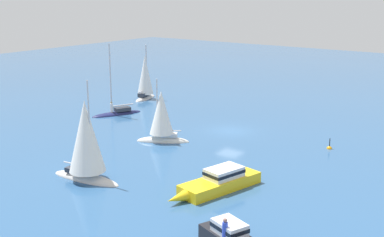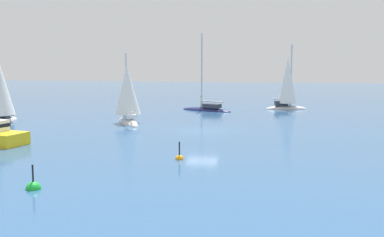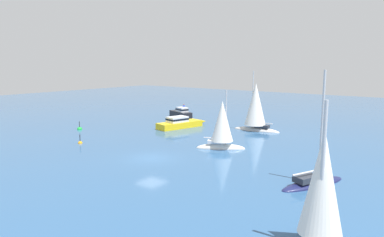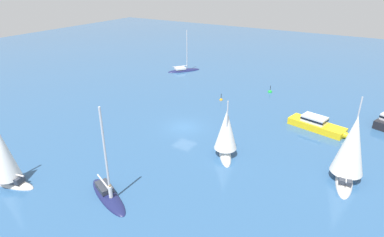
{
  "view_description": "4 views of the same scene",
  "coord_description": "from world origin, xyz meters",
  "px_view_note": "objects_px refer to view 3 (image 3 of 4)",
  "views": [
    {
      "loc": [
        44.11,
        27.53,
        14.57
      ],
      "look_at": [
        4.47,
        -1.78,
        2.03
      ],
      "focal_mm": 47.26,
      "sensor_mm": 36.0,
      "label": 1
    },
    {
      "loc": [
        -5.75,
        37.14,
        5.77
      ],
      "look_at": [
        0.84,
        0.0,
        1.0
      ],
      "focal_mm": 44.11,
      "sensor_mm": 36.0,
      "label": 2
    },
    {
      "loc": [
        -24.21,
        -23.33,
        9.12
      ],
      "look_at": [
        6.83,
        0.24,
        2.99
      ],
      "focal_mm": 33.28,
      "sensor_mm": 36.0,
      "label": 3
    },
    {
      "loc": [
        19.82,
        -30.44,
        17.64
      ],
      "look_at": [
        0.58,
        0.91,
        0.97
      ],
      "focal_mm": 30.12,
      "sensor_mm": 36.0,
      "label": 4
    }
  ],
  "objects_px": {
    "sailboat": "(313,182)",
    "powerboat_1": "(181,123)",
    "sailboat_2": "(222,127)",
    "channel_buoy": "(80,143)",
    "sloop": "(256,109)",
    "yacht": "(322,194)",
    "mooring_buoy": "(80,129)",
    "powerboat": "(180,113)"
  },
  "relations": [
    {
      "from": "sailboat",
      "to": "powerboat_1",
      "type": "height_order",
      "value": "sailboat"
    },
    {
      "from": "sailboat",
      "to": "sailboat_2",
      "type": "xyz_separation_m",
      "value": [
        5.5,
        11.64,
        2.06
      ]
    },
    {
      "from": "sailboat_2",
      "to": "channel_buoy",
      "type": "xyz_separation_m",
      "value": [
        -7.66,
        14.23,
        -2.28
      ]
    },
    {
      "from": "sloop",
      "to": "channel_buoy",
      "type": "distance_m",
      "value": 22.97
    },
    {
      "from": "yacht",
      "to": "sloop",
      "type": "bearing_deg",
      "value": -159.38
    },
    {
      "from": "sailboat_2",
      "to": "mooring_buoy",
      "type": "relative_size",
      "value": 4.69
    },
    {
      "from": "powerboat",
      "to": "sailboat_2",
      "type": "height_order",
      "value": "sailboat_2"
    },
    {
      "from": "yacht",
      "to": "sailboat_2",
      "type": "distance_m",
      "value": 20.75
    },
    {
      "from": "powerboat_1",
      "to": "channel_buoy",
      "type": "xyz_separation_m",
      "value": [
        -14.73,
        2.84,
        -0.62
      ]
    },
    {
      "from": "powerboat",
      "to": "sailboat_2",
      "type": "xyz_separation_m",
      "value": [
        -14.47,
        -17.5,
        1.59
      ]
    },
    {
      "from": "sailboat",
      "to": "sailboat_2",
      "type": "relative_size",
      "value": 1.31
    },
    {
      "from": "sailboat",
      "to": "sailboat_2",
      "type": "bearing_deg",
      "value": 87.66
    },
    {
      "from": "sloop",
      "to": "channel_buoy",
      "type": "bearing_deg",
      "value": 49.84
    },
    {
      "from": "sloop",
      "to": "sailboat_2",
      "type": "xyz_separation_m",
      "value": [
        -11.51,
        -1.92,
        -0.69
      ]
    },
    {
      "from": "powerboat",
      "to": "mooring_buoy",
      "type": "distance_m",
      "value": 17.47
    },
    {
      "from": "powerboat",
      "to": "mooring_buoy",
      "type": "relative_size",
      "value": 4.17
    },
    {
      "from": "powerboat_1",
      "to": "yacht",
      "type": "height_order",
      "value": "yacht"
    },
    {
      "from": "yacht",
      "to": "mooring_buoy",
      "type": "distance_m",
      "value": 38.51
    },
    {
      "from": "channel_buoy",
      "to": "mooring_buoy",
      "type": "distance_m",
      "value": 8.98
    },
    {
      "from": "sailboat",
      "to": "sloop",
      "type": "xyz_separation_m",
      "value": [
        17.0,
        13.56,
        2.75
      ]
    },
    {
      "from": "channel_buoy",
      "to": "yacht",
      "type": "bearing_deg",
      "value": -102.97
    },
    {
      "from": "channel_buoy",
      "to": "mooring_buoy",
      "type": "bearing_deg",
      "value": 54.93
    },
    {
      "from": "sloop",
      "to": "powerboat_1",
      "type": "height_order",
      "value": "sloop"
    },
    {
      "from": "sailboat",
      "to": "powerboat_1",
      "type": "relative_size",
      "value": 1.06
    },
    {
      "from": "powerboat",
      "to": "yacht",
      "type": "height_order",
      "value": "yacht"
    },
    {
      "from": "mooring_buoy",
      "to": "sailboat",
      "type": "bearing_deg",
      "value": -95.15
    },
    {
      "from": "channel_buoy",
      "to": "mooring_buoy",
      "type": "relative_size",
      "value": 0.88
    },
    {
      "from": "powerboat",
      "to": "sailboat",
      "type": "height_order",
      "value": "sailboat"
    },
    {
      "from": "yacht",
      "to": "mooring_buoy",
      "type": "relative_size",
      "value": 5.38
    },
    {
      "from": "sloop",
      "to": "mooring_buoy",
      "type": "xyz_separation_m",
      "value": [
        -14.01,
        19.65,
        -2.97
      ]
    },
    {
      "from": "yacht",
      "to": "sailboat_2",
      "type": "bearing_deg",
      "value": -146.36
    },
    {
      "from": "powerboat_1",
      "to": "sloop",
      "type": "bearing_deg",
      "value": -51.78
    },
    {
      "from": "sailboat",
      "to": "sailboat_2",
      "type": "height_order",
      "value": "sailboat"
    },
    {
      "from": "yacht",
      "to": "powerboat",
      "type": "bearing_deg",
      "value": -144.12
    },
    {
      "from": "powerboat",
      "to": "mooring_buoy",
      "type": "height_order",
      "value": "powerboat"
    },
    {
      "from": "sloop",
      "to": "sailboat",
      "type": "bearing_deg",
      "value": 121.12
    },
    {
      "from": "yacht",
      "to": "sailboat_2",
      "type": "relative_size",
      "value": 1.15
    },
    {
      "from": "sloop",
      "to": "mooring_buoy",
      "type": "relative_size",
      "value": 5.85
    },
    {
      "from": "powerboat",
      "to": "sloop",
      "type": "distance_m",
      "value": 16.01
    },
    {
      "from": "yacht",
      "to": "channel_buoy",
      "type": "distance_m",
      "value": 30.07
    },
    {
      "from": "sloop",
      "to": "powerboat_1",
      "type": "distance_m",
      "value": 10.71
    },
    {
      "from": "sailboat",
      "to": "sailboat_2",
      "type": "distance_m",
      "value": 13.04
    }
  ]
}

